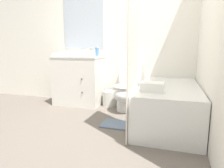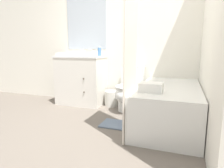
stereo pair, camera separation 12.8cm
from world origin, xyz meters
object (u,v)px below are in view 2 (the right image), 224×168
Objects in this scene: vanity_cabinet at (81,80)px; soap_dispenser at (99,52)px; wastebasket at (112,98)px; bath_mat at (118,125)px; sink_faucet at (85,54)px; bath_towel_folded at (151,87)px; toilet at (129,92)px; tissue_box at (90,53)px; hand_towel_folded at (64,54)px; bathtub at (169,105)px.

vanity_cabinet is 0.61m from soap_dispenser.
bath_mat is at bearing -64.75° from wastebasket.
vanity_cabinet is at bearing -90.00° from sink_faucet.
vanity_cabinet is 3.34× the size of bath_towel_folded.
bath_mat is at bearing 161.01° from bath_towel_folded.
vanity_cabinet reaches higher than toilet.
sink_faucet is 1.06× the size of tissue_box.
bath_mat is at bearing -44.89° from sink_faucet.
vanity_cabinet is 1.69m from bath_towel_folded.
wastebasket is at bearing -3.59° from soap_dispenser.
soap_dispenser is (-0.23, 0.01, 0.82)m from wastebasket.
tissue_box is 0.78× the size of soap_dispenser.
bath_towel_folded is (0.83, -0.99, 0.44)m from wastebasket.
tissue_box is at bearing 140.84° from bath_towel_folded.
hand_towel_folded is (-0.40, -0.21, -0.02)m from tissue_box.
toilet is at bearing -17.63° from sink_faucet.
bath_towel_folded is at bearing -33.85° from vanity_cabinet.
hand_towel_folded is at bearing -129.28° from sink_faucet.
bath_mat is (0.63, -0.85, -0.94)m from soap_dispenser.
vanity_cabinet is 3.30× the size of wastebasket.
soap_dispenser reaches higher than tissue_box.
wastebasket is 0.93m from bath_mat.
sink_faucet is 0.54× the size of wastebasket.
bathtub is at bearing 23.76° from bath_mat.
hand_towel_folded reaches higher than wastebasket.
toilet is 1.31m from hand_towel_folded.
sink_faucet is at bearing 50.72° from hand_towel_folded.
wastebasket is at bearing 154.61° from toilet.
sink_faucet is at bearing 148.42° from tissue_box.
tissue_box is at bearing 133.16° from bath_mat.
wastebasket is at bearing 12.24° from hand_towel_folded.
bath_towel_folded is at bearing -26.07° from hand_towel_folded.
soap_dispenser is at bearing 155.04° from bathtub.
tissue_box is (0.15, -0.09, 0.02)m from sink_faucet.
soap_dispenser reaches higher than bath_mat.
sink_faucet is 0.18m from tissue_box.
hand_towel_folded reaches higher than toilet.
bathtub is 5.81× the size of wastebasket.
toilet is at bearing 93.55° from bath_mat.
soap_dispenser is at bearing 18.16° from hand_towel_folded.
wastebasket is 1.97× the size of tissue_box.
sink_faucet is at bearing 141.59° from bath_towel_folded.
toilet is 0.46× the size of bathtub.
toilet is at bearing -14.58° from tissue_box.
tissue_box reaches higher than bath_towel_folded.
toilet is at bearing 120.33° from bath_towel_folded.
vanity_cabinet is at bearing -169.98° from soap_dispenser.
soap_dispenser is 0.62m from hand_towel_folded.
toilet is 2.67× the size of wastebasket.
toilet is 1.57× the size of bath_mat.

